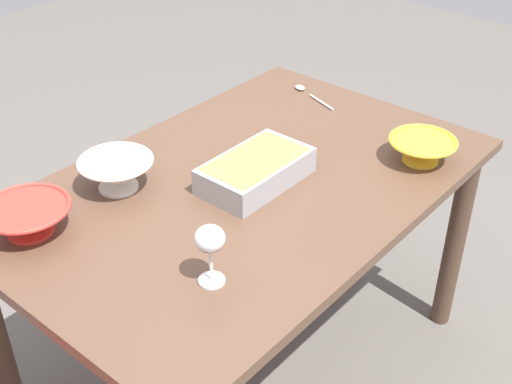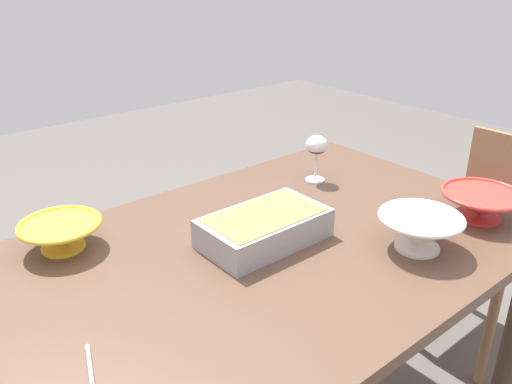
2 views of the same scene
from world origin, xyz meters
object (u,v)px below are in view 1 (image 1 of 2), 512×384
at_px(dining_table, 247,213).
at_px(casserole_dish, 256,169).
at_px(mixing_bowl, 28,217).
at_px(serving_bowl, 117,172).
at_px(wine_glass, 210,242).
at_px(small_bowl, 422,148).
at_px(serving_spoon, 307,92).

height_order(dining_table, casserole_dish, casserole_dish).
distance_m(mixing_bowl, serving_bowl, 0.28).
bearing_deg(serving_bowl, mixing_bowl, -2.25).
distance_m(dining_table, wine_glass, 0.49).
bearing_deg(serving_bowl, small_bowl, 140.09).
xyz_separation_m(dining_table, mixing_bowl, (0.54, -0.26, 0.15)).
bearing_deg(mixing_bowl, wine_glass, 108.23).
distance_m(dining_table, mixing_bowl, 0.62).
xyz_separation_m(casserole_dish, small_bowl, (-0.41, 0.30, -0.00)).
relative_size(casserole_dish, mixing_bowl, 1.43).
relative_size(casserole_dish, serving_bowl, 1.54).
xyz_separation_m(wine_glass, mixing_bowl, (0.16, -0.49, -0.07)).
distance_m(casserole_dish, serving_bowl, 0.39).
xyz_separation_m(wine_glass, serving_bowl, (-0.12, -0.48, -0.06)).
xyz_separation_m(casserole_dish, serving_bowl, (0.27, -0.28, 0.01)).
relative_size(mixing_bowl, small_bowl, 1.10).
xyz_separation_m(mixing_bowl, serving_bowl, (-0.28, 0.01, 0.01)).
bearing_deg(serving_bowl, casserole_dish, 134.80).
bearing_deg(small_bowl, mixing_bowl, -31.19).
relative_size(wine_glass, serving_bowl, 0.74).
bearing_deg(wine_glass, serving_spoon, -155.20).
bearing_deg(small_bowl, serving_bowl, -39.91).
relative_size(casserole_dish, small_bowl, 1.58).
height_order(casserole_dish, serving_bowl, serving_bowl).
relative_size(mixing_bowl, serving_spoon, 1.04).
bearing_deg(dining_table, wine_glass, 30.44).
xyz_separation_m(mixing_bowl, small_bowl, (-0.97, 0.59, -0.00)).
relative_size(wine_glass, serving_spoon, 0.72).
distance_m(dining_table, small_bowl, 0.56).
relative_size(mixing_bowl, serving_bowl, 1.07).
bearing_deg(serving_bowl, wine_glass, 75.83).
relative_size(dining_table, small_bowl, 6.97).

